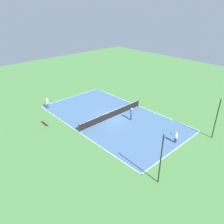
% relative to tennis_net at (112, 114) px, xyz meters
% --- Properties ---
extents(ground_plane, '(80.00, 80.00, 0.00)m').
position_rel_tennis_net_xyz_m(ground_plane, '(0.00, 0.00, -0.58)').
color(ground_plane, '#518E47').
extents(court_surface, '(11.61, 20.80, 0.02)m').
position_rel_tennis_net_xyz_m(court_surface, '(0.00, 0.00, -0.57)').
color(court_surface, '#4C729E').
rests_on(court_surface, ground_plane).
extents(tennis_net, '(11.41, 0.10, 1.11)m').
position_rel_tennis_net_xyz_m(tennis_net, '(0.00, 0.00, 0.00)').
color(tennis_net, black).
rests_on(tennis_net, court_surface).
extents(bench, '(0.36, 1.54, 0.45)m').
position_rel_tennis_net_xyz_m(bench, '(7.92, -4.53, -0.20)').
color(bench, olive).
rests_on(bench, ground_plane).
extents(player_near_blue, '(0.38, 0.38, 1.84)m').
position_rel_tennis_net_xyz_m(player_near_blue, '(-1.49, 2.34, 0.51)').
color(player_near_blue, '#4C4C51').
rests_on(player_near_blue, court_surface).
extents(player_far_white, '(0.58, 0.99, 1.37)m').
position_rel_tennis_net_xyz_m(player_far_white, '(-1.21, 9.56, 0.20)').
color(player_far_white, navy).
rests_on(player_far_white, court_surface).
extents(player_near_white, '(0.88, 0.91, 1.67)m').
position_rel_tennis_net_xyz_m(player_near_white, '(5.17, -9.08, 0.39)').
color(player_near_white, '#4C4C51').
rests_on(player_near_white, court_surface).
extents(tennis_ball_far_baseline, '(0.07, 0.07, 0.07)m').
position_rel_tennis_net_xyz_m(tennis_ball_far_baseline, '(5.19, -6.06, -0.53)').
color(tennis_ball_far_baseline, '#CCE033').
rests_on(tennis_ball_far_baseline, court_surface).
extents(tennis_ball_right_alley, '(0.07, 0.07, 0.07)m').
position_rel_tennis_net_xyz_m(tennis_ball_right_alley, '(-2.11, 3.20, -0.53)').
color(tennis_ball_right_alley, '#CCE033').
rests_on(tennis_ball_right_alley, court_surface).
extents(fence_post_back_left, '(0.12, 0.12, 5.12)m').
position_rel_tennis_net_xyz_m(fence_post_back_left, '(-5.40, 12.02, 1.97)').
color(fence_post_back_left, black).
rests_on(fence_post_back_left, ground_plane).
extents(fence_post_back_right, '(0.12, 0.12, 5.12)m').
position_rel_tennis_net_xyz_m(fence_post_back_right, '(5.40, 12.02, 1.97)').
color(fence_post_back_right, black).
rests_on(fence_post_back_right, ground_plane).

